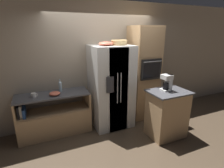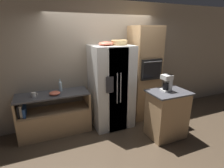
{
  "view_description": "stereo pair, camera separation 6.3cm",
  "coord_description": "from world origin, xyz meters",
  "views": [
    {
      "loc": [
        -1.46,
        -3.42,
        2.14
      ],
      "look_at": [
        0.02,
        -0.05,
        1.02
      ],
      "focal_mm": 28.0,
      "sensor_mm": 36.0,
      "label": 1
    },
    {
      "loc": [
        -1.4,
        -3.44,
        2.14
      ],
      "look_at": [
        0.02,
        -0.05,
        1.02
      ],
      "focal_mm": 28.0,
      "sensor_mm": 36.0,
      "label": 2
    }
  ],
  "objects": [
    {
      "name": "bottle_tall",
      "position": [
        -1.05,
        0.27,
        1.01
      ],
      "size": [
        0.07,
        0.07,
        0.27
      ],
      "color": "silver",
      "rests_on": "counter_left"
    },
    {
      "name": "mug",
      "position": [
        -1.58,
        0.12,
        0.94
      ],
      "size": [
        0.12,
        0.09,
        0.09
      ],
      "color": "silver",
      "rests_on": "counter_left"
    },
    {
      "name": "refrigerator",
      "position": [
        0.04,
        0.04,
        0.92
      ],
      "size": [
        0.88,
        0.83,
        1.85
      ],
      "color": "silver",
      "rests_on": "ground_plane"
    },
    {
      "name": "fruit_bowl",
      "position": [
        -0.1,
        -0.02,
        1.89
      ],
      "size": [
        0.31,
        0.31,
        0.08
      ],
      "color": "#DB664C",
      "rests_on": "refrigerator"
    },
    {
      "name": "wicker_basket",
      "position": [
        0.21,
        0.01,
        1.9
      ],
      "size": [
        0.35,
        0.35,
        0.11
      ],
      "color": "tan",
      "rests_on": "refrigerator"
    },
    {
      "name": "wall_back",
      "position": [
        0.0,
        0.47,
        1.4
      ],
      "size": [
        12.0,
        0.06,
        2.8
      ],
      "color": "tan",
      "rests_on": "ground_plane"
    },
    {
      "name": "ground_plane",
      "position": [
        0.0,
        0.0,
        0.0
      ],
      "size": [
        20.0,
        20.0,
        0.0
      ],
      "primitive_type": "plane",
      "color": "#4C3D2D"
    },
    {
      "name": "mixing_bowl",
      "position": [
        -1.19,
        0.08,
        0.93
      ],
      "size": [
        0.22,
        0.22,
        0.07
      ],
      "color": "#DB664C",
      "rests_on": "counter_left"
    },
    {
      "name": "wall_oven",
      "position": [
        0.95,
        0.13,
        1.13
      ],
      "size": [
        0.66,
        0.67,
        2.25
      ],
      "color": "tan",
      "rests_on": "ground_plane"
    },
    {
      "name": "island_counter",
      "position": [
        0.9,
        -0.87,
        0.5
      ],
      "size": [
        0.79,
        0.59,
        0.99
      ],
      "color": "tan",
      "rests_on": "ground_plane"
    },
    {
      "name": "counter_left",
      "position": [
        -1.24,
        0.16,
        0.32
      ],
      "size": [
        1.46,
        0.56,
        0.89
      ],
      "color": "tan",
      "rests_on": "ground_plane"
    },
    {
      "name": "coffee_maker",
      "position": [
        0.89,
        -0.8,
        1.16
      ],
      "size": [
        0.18,
        0.18,
        0.32
      ],
      "color": "white",
      "rests_on": "island_counter"
    }
  ]
}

